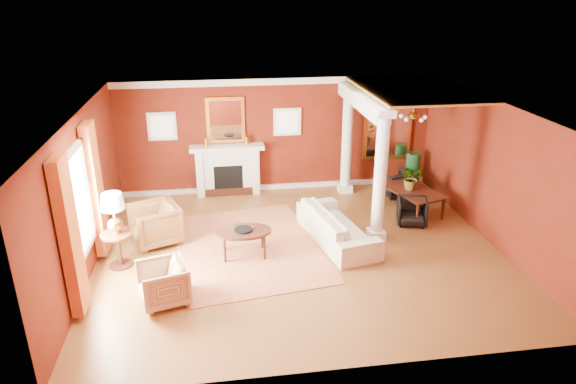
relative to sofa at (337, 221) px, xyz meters
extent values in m
plane|color=brown|center=(-0.85, -0.33, -0.46)|extent=(8.00, 8.00, 0.00)
cube|color=maroon|center=(-0.85, 3.17, 0.99)|extent=(8.00, 0.04, 2.90)
cube|color=maroon|center=(-0.85, -3.83, 0.99)|extent=(8.00, 0.04, 2.90)
cube|color=maroon|center=(-4.85, -0.33, 0.99)|extent=(0.04, 7.00, 2.90)
cube|color=maroon|center=(3.15, -0.33, 0.99)|extent=(0.04, 7.00, 2.90)
cube|color=white|center=(-0.85, -0.33, 2.44)|extent=(8.00, 7.00, 0.04)
cube|color=white|center=(-2.15, 3.00, 0.14)|extent=(1.60, 0.34, 1.20)
cube|color=black|center=(-2.15, 2.83, -0.01)|extent=(0.72, 0.03, 0.70)
cube|color=black|center=(-2.15, 2.83, -0.36)|extent=(1.20, 0.05, 0.20)
cube|color=white|center=(-2.15, 2.96, 0.78)|extent=(1.85, 0.42, 0.10)
cube|color=white|center=(-2.85, 2.97, 0.14)|extent=(0.16, 0.40, 1.20)
cube|color=white|center=(-1.45, 2.97, 0.14)|extent=(0.16, 0.40, 1.20)
cube|color=#ECB545|center=(-2.15, 3.13, 1.44)|extent=(0.95, 0.06, 1.15)
cube|color=white|center=(-2.15, 3.10, 1.44)|extent=(0.78, 0.02, 0.98)
cube|color=white|center=(-3.70, 3.14, 1.34)|extent=(0.70, 0.06, 0.70)
cube|color=white|center=(-3.70, 3.11, 1.34)|extent=(0.54, 0.02, 0.54)
cube|color=white|center=(-0.60, 3.14, 1.34)|extent=(0.70, 0.06, 0.70)
cube|color=white|center=(-0.60, 3.11, 1.34)|extent=(0.54, 0.02, 0.54)
cube|color=white|center=(-4.83, -0.93, 1.09)|extent=(0.03, 1.30, 1.70)
cube|color=white|center=(-4.80, -1.63, 1.09)|extent=(0.08, 0.10, 1.90)
cube|color=white|center=(-4.80, -0.23, 1.09)|extent=(0.08, 0.10, 1.90)
cube|color=#A44D1C|center=(-4.73, -1.93, 0.94)|extent=(0.18, 0.55, 2.60)
cube|color=#A44D1C|center=(-4.73, 0.07, 0.94)|extent=(0.18, 0.55, 2.60)
cube|color=white|center=(0.85, -0.03, -0.36)|extent=(0.34, 0.34, 0.20)
cylinder|color=white|center=(0.85, -0.03, 0.99)|extent=(0.26, 0.26, 2.50)
cube|color=white|center=(0.85, -0.03, 2.26)|extent=(0.36, 0.36, 0.16)
cube|color=white|center=(0.85, 2.67, -0.36)|extent=(0.34, 0.34, 0.20)
cylinder|color=white|center=(0.85, 2.67, 0.99)|extent=(0.26, 0.26, 2.50)
cube|color=white|center=(0.85, 2.67, 2.26)|extent=(0.36, 0.36, 0.16)
cube|color=white|center=(0.85, 1.57, 2.16)|extent=(0.30, 3.20, 0.32)
cube|color=gold|center=(2.00, 1.42, 2.41)|extent=(2.30, 3.40, 0.04)
cube|color=#ECB545|center=(2.05, 3.13, 1.09)|extent=(1.30, 0.06, 1.70)
cube|color=white|center=(2.05, 3.10, 1.09)|extent=(1.10, 0.02, 1.50)
cylinder|color=#B38638|center=(2.05, 1.47, 2.11)|extent=(0.02, 0.02, 0.65)
sphere|color=#B38638|center=(2.05, 1.47, 1.79)|extent=(0.20, 0.20, 0.20)
sphere|color=#EEE7CA|center=(2.33, 1.47, 1.76)|extent=(0.09, 0.09, 0.09)
sphere|color=#EEE7CA|center=(2.14, 1.74, 1.76)|extent=(0.09, 0.09, 0.09)
sphere|color=#EEE7CA|center=(1.83, 1.64, 1.76)|extent=(0.09, 0.09, 0.09)
sphere|color=#EEE7CA|center=(1.83, 1.31, 1.76)|extent=(0.09, 0.09, 0.09)
sphere|color=#EEE7CA|center=(2.14, 1.21, 1.76)|extent=(0.09, 0.09, 0.09)
cube|color=white|center=(-0.85, 3.13, 2.36)|extent=(8.00, 0.08, 0.16)
cube|color=white|center=(-0.85, 3.13, -0.40)|extent=(8.00, 0.08, 0.12)
cube|color=maroon|center=(-1.88, -0.03, -0.45)|extent=(3.32, 4.11, 0.01)
imported|color=#F3ECCC|center=(0.00, 0.00, 0.00)|extent=(1.15, 2.45, 0.92)
imported|color=black|center=(-3.75, 0.45, 0.01)|extent=(1.13, 1.17, 0.94)
imported|color=tan|center=(-3.42, -1.77, -0.07)|extent=(0.90, 0.93, 0.79)
cylinder|color=black|center=(-1.97, -0.36, 0.07)|extent=(1.10, 1.10, 0.05)
cylinder|color=black|center=(-2.35, -0.60, -0.21)|extent=(0.05, 0.05, 0.50)
cylinder|color=black|center=(-1.59, -0.60, -0.21)|extent=(0.05, 0.05, 0.50)
cylinder|color=black|center=(-2.35, -0.11, -0.21)|extent=(0.05, 0.05, 0.50)
cylinder|color=black|center=(-1.59, -0.11, -0.21)|extent=(0.05, 0.05, 0.50)
imported|color=black|center=(-1.97, -0.31, 0.21)|extent=(0.17, 0.05, 0.23)
cylinder|color=black|center=(-4.35, -0.43, -0.44)|extent=(0.44, 0.44, 0.04)
cylinder|color=black|center=(-4.35, -0.43, -0.12)|extent=(0.10, 0.10, 0.68)
cylinder|color=black|center=(-4.35, -0.43, 0.22)|extent=(0.60, 0.60, 0.04)
sphere|color=#B38638|center=(-4.35, -0.43, 0.42)|extent=(0.28, 0.28, 0.28)
cylinder|color=#B38638|center=(-4.35, -0.43, 0.62)|extent=(0.03, 0.03, 0.30)
cone|color=#EEE7CA|center=(-4.35, -0.43, 0.88)|extent=(0.44, 0.44, 0.30)
imported|color=black|center=(2.09, 1.24, -0.01)|extent=(1.05, 1.71, 0.90)
imported|color=black|center=(1.86, 0.57, -0.13)|extent=(0.78, 0.75, 0.66)
imported|color=black|center=(2.06, 2.28, -0.11)|extent=(0.82, 0.79, 0.71)
sphere|color=#15431E|center=(2.65, 2.67, -0.27)|extent=(0.41, 0.41, 0.41)
cylinder|color=#15431E|center=(2.65, 2.67, 0.02)|extent=(0.36, 0.36, 0.97)
imported|color=#26591E|center=(2.06, 1.26, 0.65)|extent=(0.60, 0.64, 0.43)
camera|label=1|loc=(-2.41, -9.41, 4.56)|focal=32.00mm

